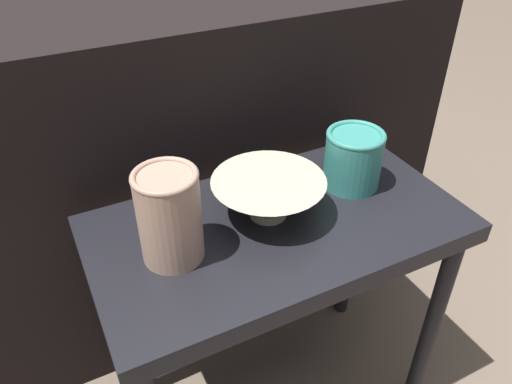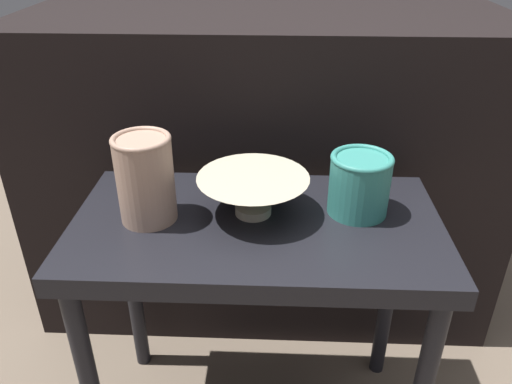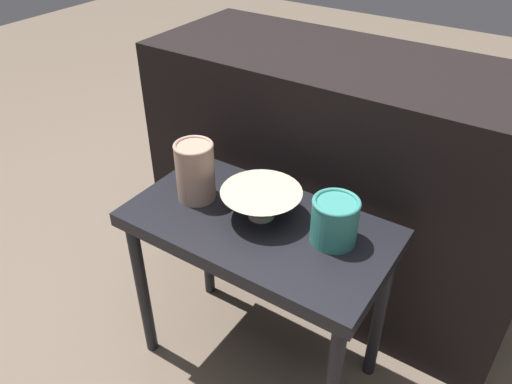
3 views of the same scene
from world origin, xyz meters
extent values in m
plane|color=#6B5B4C|center=(0.00, 0.00, 0.00)|extent=(8.00, 8.00, 0.00)
cube|color=black|center=(0.00, 0.00, 0.54)|extent=(0.70, 0.38, 0.04)
cylinder|color=black|center=(-0.31, -0.15, 0.26)|extent=(0.04, 0.04, 0.52)
cylinder|color=black|center=(-0.31, 0.15, 0.26)|extent=(0.04, 0.04, 0.52)
cylinder|color=black|center=(0.31, 0.15, 0.26)|extent=(0.04, 0.04, 0.52)
cube|color=black|center=(0.00, 0.49, 0.42)|extent=(1.25, 0.50, 0.85)
cylinder|color=#B2A88E|center=(-0.01, 0.02, 0.57)|extent=(0.07, 0.07, 0.02)
cone|color=#B2A88E|center=(-0.01, 0.02, 0.61)|extent=(0.21, 0.21, 0.06)
cylinder|color=tan|center=(-0.20, 0.00, 0.64)|extent=(0.10, 0.10, 0.16)
torus|color=tan|center=(-0.20, 0.00, 0.72)|extent=(0.11, 0.11, 0.01)
cylinder|color=teal|center=(0.19, 0.04, 0.62)|extent=(0.11, 0.11, 0.11)
torus|color=teal|center=(0.19, 0.04, 0.67)|extent=(0.12, 0.12, 0.01)
camera|label=1|loc=(-0.36, -0.63, 1.14)|focal=35.00mm
camera|label=2|loc=(0.03, -0.79, 1.07)|focal=35.00mm
camera|label=3|loc=(0.56, -0.85, 1.36)|focal=35.00mm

